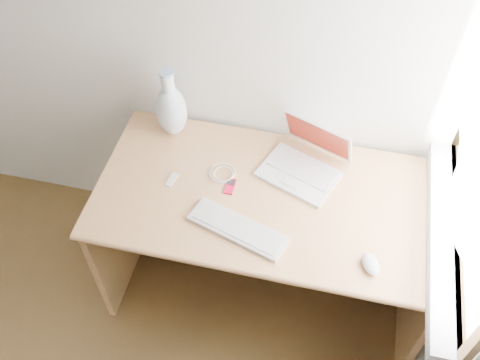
% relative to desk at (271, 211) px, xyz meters
% --- Properties ---
extents(desk, '(1.40, 0.70, 0.74)m').
position_rel_desk_xyz_m(desk, '(0.00, 0.00, 0.00)').
color(desk, tan).
rests_on(desk, floor).
extents(laptop, '(0.36, 0.35, 0.21)m').
position_rel_desk_xyz_m(laptop, '(0.10, 0.09, 0.26)').
color(laptop, white).
rests_on(laptop, desk).
extents(external_keyboard, '(0.40, 0.23, 0.02)m').
position_rel_desk_xyz_m(external_keyboard, '(-0.09, -0.27, 0.22)').
color(external_keyboard, white).
rests_on(external_keyboard, desk).
extents(mouse, '(0.09, 0.11, 0.03)m').
position_rel_desk_xyz_m(mouse, '(0.42, -0.32, 0.23)').
color(mouse, white).
rests_on(mouse, desk).
extents(ipod, '(0.04, 0.08, 0.01)m').
position_rel_desk_xyz_m(ipod, '(-0.16, -0.07, 0.22)').
color(ipod, '#B80C2D').
rests_on(ipod, desk).
extents(cable_coil, '(0.14, 0.14, 0.01)m').
position_rel_desk_xyz_m(cable_coil, '(-0.21, -0.01, 0.22)').
color(cable_coil, white).
rests_on(cable_coil, desk).
extents(remote, '(0.04, 0.08, 0.01)m').
position_rel_desk_xyz_m(remote, '(-0.40, -0.09, 0.22)').
color(remote, white).
rests_on(remote, desk).
extents(vase, '(0.13, 0.13, 0.34)m').
position_rel_desk_xyz_m(vase, '(-0.48, 0.17, 0.35)').
color(vase, silver).
rests_on(vase, desk).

